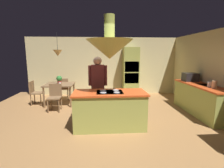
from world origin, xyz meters
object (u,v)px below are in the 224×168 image
Objects in this scene: kitchen_island at (110,110)px; chair_by_back_wall at (64,87)px; dining_table at (60,87)px; oven_tower at (131,72)px; person_at_island at (98,83)px; cup_on_table at (60,84)px; microwave_on_counter at (190,77)px; potted_plant_on_table at (59,79)px; canister_flour at (214,85)px; chair_facing_island at (55,95)px; chair_at_corner at (35,91)px; canister_sugar at (210,84)px.

kitchen_island reaches higher than chair_by_back_wall.
oven_tower is at bearing 22.21° from dining_table.
oven_tower reaches higher than person_at_island.
oven_tower is 3.06m from cup_on_table.
kitchen_island is 3.89× the size of microwave_on_counter.
potted_plant_on_table is (0.00, -0.00, 0.27)m from dining_table.
person_at_island is at bearing 123.81° from chair_by_back_wall.
microwave_on_counter reaches higher than canister_flour.
chair_facing_island is 4.16× the size of canister_flour.
dining_table is 2.20× the size of microwave_on_counter.
microwave_on_counter is (4.54, 0.06, 0.55)m from chair_facing_island.
canister_flour is (3.13, -0.45, 0.00)m from person_at_island.
microwave_on_counter reaches higher than chair_at_corner.
kitchen_island is at bearing -51.01° from dining_table.
canister_sugar is at bearing -4.91° from person_at_island.
kitchen_island is 3.33m from chair_at_corner.
chair_facing_island is 4.57m from microwave_on_counter.
chair_at_corner is (-0.89, -0.00, -0.15)m from dining_table.
chair_facing_island is at bearing -146.87° from oven_tower.
canister_sugar is (4.47, -1.45, 0.18)m from cup_on_table.
dining_table is at bearing 90.00° from chair_by_back_wall.
dining_table is at bearing 157.68° from canister_flour.
cup_on_table is at bearing 131.03° from kitchen_island.
canister_sugar reaches higher than chair_at_corner.
oven_tower is at bearing 134.57° from microwave_on_counter.
person_at_island reaches higher than cup_on_table.
kitchen_island is at bearing 121.41° from chair_by_back_wall.
oven_tower is 3.47m from canister_flour.
potted_plant_on_table reaches higher than kitchen_island.
chair_by_back_wall is at bearing 163.94° from microwave_on_counter.
chair_by_back_wall is 5.14m from canister_sugar.
potted_plant_on_table is at bearing -90.30° from chair_at_corner.
chair_at_corner is (-0.89, -0.68, 0.00)m from chair_by_back_wall.
potted_plant_on_table is at bearing 159.68° from canister_sugar.
oven_tower reaches higher than kitchen_island.
chair_facing_island is 1.00× the size of chair_at_corner.
dining_table is at bearing 128.99° from kitchen_island.
person_at_island is at bearing -45.19° from dining_table.
canister_flour is 0.45× the size of microwave_on_counter.
cup_on_table is (-2.73, -1.37, -0.25)m from oven_tower.
kitchen_island is 5.96× the size of potted_plant_on_table.
potted_plant_on_table is at bearing 128.98° from kitchen_island.
dining_table is 0.58× the size of person_at_island.
cup_on_table is at bearing 174.99° from microwave_on_counter.
chair_at_corner is at bearing 140.92° from kitchen_island.
chair_facing_island is 4.67m from canister_sugar.
potted_plant_on_table is (0.00, 0.68, 0.42)m from chair_facing_island.
chair_by_back_wall is at bearing -52.33° from chair_at_corner.
oven_tower is 2.48m from microwave_on_counter.
canister_sugar is (5.43, -1.68, 0.48)m from chair_at_corner.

